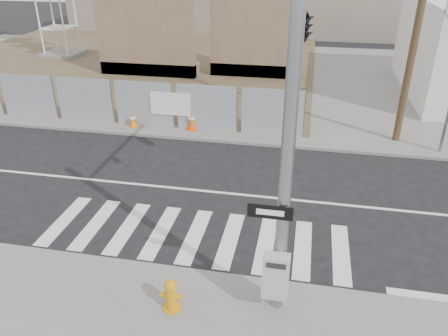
% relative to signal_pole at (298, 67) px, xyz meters
% --- Properties ---
extents(ground, '(100.00, 100.00, 0.00)m').
position_rel_signal_pole_xyz_m(ground, '(-2.49, 2.05, -4.78)').
color(ground, black).
rests_on(ground, ground).
extents(sidewalk_far, '(50.00, 20.00, 0.12)m').
position_rel_signal_pole_xyz_m(sidewalk_far, '(-2.49, 16.05, -4.72)').
color(sidewalk_far, slate).
rests_on(sidewalk_far, ground).
extents(signal_pole, '(0.96, 5.87, 7.00)m').
position_rel_signal_pole_xyz_m(signal_pole, '(0.00, 0.00, 0.00)').
color(signal_pole, gray).
rests_on(signal_pole, sidewalk_near).
extents(chain_link_fence, '(24.60, 0.04, 2.00)m').
position_rel_signal_pole_xyz_m(chain_link_fence, '(-12.49, 7.05, -3.66)').
color(chain_link_fence, gray).
rests_on(chain_link_fence, sidewalk_far).
extents(concrete_wall_left, '(6.00, 1.30, 8.00)m').
position_rel_signal_pole_xyz_m(concrete_wall_left, '(-9.49, 15.13, -1.40)').
color(concrete_wall_left, brown).
rests_on(concrete_wall_left, sidewalk_far).
extents(concrete_wall_right, '(5.50, 1.30, 8.00)m').
position_rel_signal_pole_xyz_m(concrete_wall_right, '(-2.99, 16.13, -1.40)').
color(concrete_wall_right, brown).
rests_on(concrete_wall_right, sidewalk_far).
extents(utility_pole_right, '(1.60, 0.28, 10.00)m').
position_rel_signal_pole_xyz_m(utility_pole_right, '(4.01, 7.55, 0.42)').
color(utility_pole_right, brown).
rests_on(utility_pole_right, sidewalk_far).
extents(fire_hydrant, '(0.47, 0.41, 0.78)m').
position_rel_signal_pole_xyz_m(fire_hydrant, '(-2.25, -3.34, -4.28)').
color(fire_hydrant, orange).
rests_on(fire_hydrant, sidewalk_near).
extents(traffic_cone_c, '(0.40, 0.40, 0.64)m').
position_rel_signal_pole_xyz_m(traffic_cone_c, '(-7.20, 6.79, -4.35)').
color(traffic_cone_c, orange).
rests_on(traffic_cone_c, sidewalk_far).
extents(traffic_cone_d, '(0.44, 0.44, 0.80)m').
position_rel_signal_pole_xyz_m(traffic_cone_d, '(-4.58, 7.01, -4.27)').
color(traffic_cone_d, '#DE4A0B').
rests_on(traffic_cone_d, sidewalk_far).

